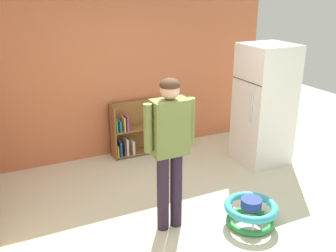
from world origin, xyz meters
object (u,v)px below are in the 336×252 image
bookshelf (133,132)px  standing_person (170,142)px  refrigerator (264,105)px  baby_walker (251,212)px

bookshelf → standing_person: (-0.34, -2.04, 0.66)m
refrigerator → baby_walker: refrigerator is taller
refrigerator → standing_person: size_ratio=1.05×
standing_person → refrigerator: bearing=25.6°
bookshelf → baby_walker: bookshelf is taller
bookshelf → refrigerator: bearing=-32.5°
refrigerator → baby_walker: (-1.18, -1.32, -0.73)m
bookshelf → standing_person: standing_person is taller
refrigerator → bookshelf: size_ratio=2.09×
refrigerator → bookshelf: bearing=147.5°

